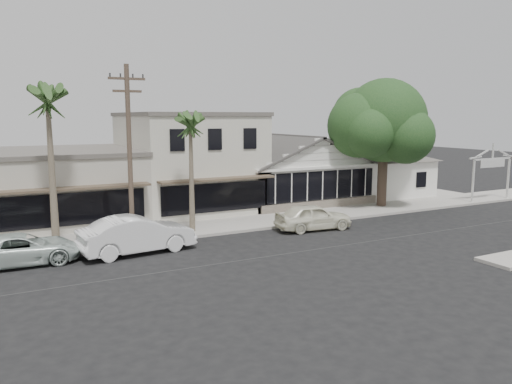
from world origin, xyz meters
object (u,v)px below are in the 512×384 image
arch_sign (492,161)px  car_1 (137,234)px  car_2 (22,249)px  car_0 (313,217)px  utility_pole (130,151)px  shade_tree (381,123)px

arch_sign → car_1: arch_sign is taller
car_2 → car_0: bearing=-89.9°
car_1 → car_2: (-5.00, 0.48, -0.21)m
utility_pole → shade_tree: size_ratio=0.99×
car_0 → car_2: (-15.23, 0.29, -0.07)m
utility_pole → shade_tree: 18.53m
utility_pole → car_0: 10.93m
arch_sign → car_0: bearing=-174.7°
arch_sign → car_2: bearing=-177.7°
arch_sign → utility_pole: utility_pole is taller
car_0 → shade_tree: shade_tree is taller
car_0 → car_2: 15.24m
utility_pole → car_1: bearing=-96.4°
car_1 → shade_tree: 19.65m
car_0 → arch_sign: bearing=-78.3°
utility_pole → car_2: size_ratio=1.81×
utility_pole → car_2: bearing=-166.6°
car_2 → utility_pole: bearing=-75.4°
arch_sign → utility_pole: size_ratio=0.46×
arch_sign → car_2: (-32.59, -1.33, -2.47)m
car_0 → shade_tree: 10.56m
arch_sign → car_2: size_ratio=0.83×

